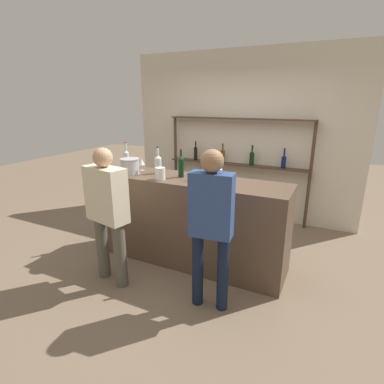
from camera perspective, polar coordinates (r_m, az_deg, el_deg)
name	(u,v)px	position (r m, az deg, el deg)	size (l,w,h in m)	color
ground_plane	(192,260)	(4.01, 0.00, -12.84)	(16.00, 16.00, 0.00)	#7A6651
bar_counter	(192,221)	(3.76, 0.00, -5.59)	(2.35, 0.63, 1.10)	brown
back_wall	(241,136)	(5.29, 9.30, 10.40)	(3.95, 0.12, 2.80)	beige
back_shelf	(237,152)	(5.16, 8.60, 7.53)	(2.43, 0.18, 1.72)	#4C3828
counter_bottle_0	(158,163)	(3.86, -6.48, 5.44)	(0.09, 0.09, 0.34)	silver
counter_bottle_1	(126,158)	(4.23, -12.39, 6.26)	(0.07, 0.07, 0.36)	silver
counter_bottle_2	(181,166)	(3.64, -2.11, 4.96)	(0.07, 0.07, 0.35)	black
counter_bottle_3	(219,175)	(3.27, 5.07, 3.25)	(0.08, 0.08, 0.33)	silver
counter_bottle_4	(208,169)	(3.58, 3.05, 4.45)	(0.07, 0.07, 0.33)	brown
wine_glass	(142,162)	(4.06, -9.56, 5.64)	(0.08, 0.08, 0.16)	silver
ice_bucket	(130,166)	(3.88, -11.72, 4.81)	(0.24, 0.24, 0.20)	#B2B2B7
cork_jar	(160,174)	(3.56, -6.08, 3.49)	(0.12, 0.12, 0.15)	silver
customer_right	(211,219)	(2.79, 3.65, -5.16)	(0.42, 0.22, 1.60)	#121C33
customer_left	(107,208)	(3.35, -15.83, -3.01)	(0.52, 0.31, 1.54)	#575347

